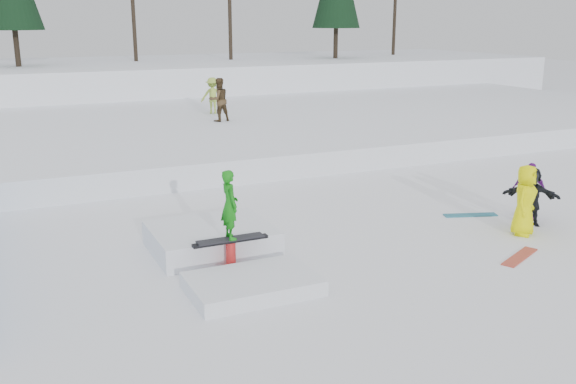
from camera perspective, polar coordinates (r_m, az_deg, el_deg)
name	(u,v)px	position (r m, az deg, el deg)	size (l,w,h in m)	color
ground	(306,269)	(13.37, 1.64, -6.84)	(120.00, 120.00, 0.00)	white
snow_berm	(90,83)	(41.65, -17.19, 9.25)	(60.00, 14.00, 2.40)	white
snow_midrise	(140,131)	(28.04, -13.04, 5.31)	(50.00, 18.00, 0.80)	white
walker_olive	(219,100)	(27.37, -6.16, 8.15)	(0.88, 0.69, 1.82)	#44331D
walker_ygreen	(213,96)	(29.73, -6.72, 8.51)	(1.06, 0.61, 1.63)	#9FBE40
spectator_purple	(529,190)	(17.66, 20.62, 0.15)	(0.85, 0.35, 1.45)	#711B8C
spectator_yellow	(525,200)	(16.19, 20.30, -0.68)	(0.83, 0.54, 1.70)	#F6F800
spectator_dark	(531,196)	(17.06, 20.79, -0.35)	(1.36, 0.43, 1.47)	black
loose_board_red	(520,257)	(14.85, 19.91, -5.43)	(1.40, 0.28, 0.03)	#B03D2D
loose_board_teal	(470,215)	(17.54, 15.91, -1.98)	(1.40, 0.28, 0.03)	#23677A
jib_rail_feature	(222,247)	(13.77, -5.91, -4.90)	(2.60, 4.40, 2.11)	white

